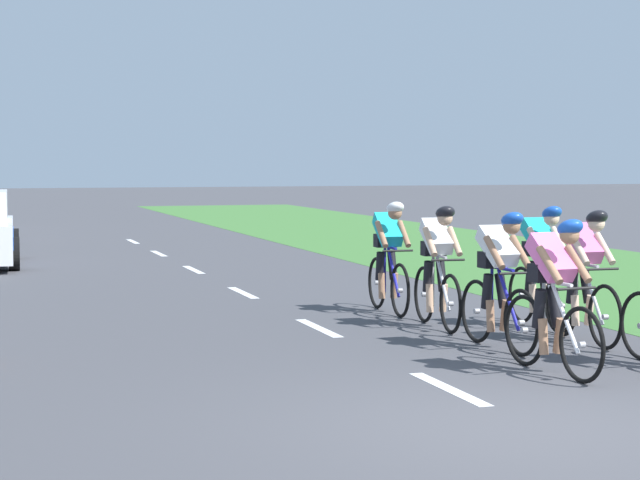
# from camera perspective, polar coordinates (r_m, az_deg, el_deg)

# --- Properties ---
(ground_plane) EXTENTS (160.00, 160.00, 0.00)m
(ground_plane) POSITION_cam_1_polar(r_m,az_deg,el_deg) (9.31, 10.27, -9.02)
(ground_plane) COLOR #424247
(grass_verge) EXTENTS (7.00, 60.00, 0.01)m
(grass_verge) POSITION_cam_1_polar(r_m,az_deg,el_deg) (24.77, 9.41, -0.90)
(grass_verge) COLOR #3D7033
(grass_verge) RESTS_ON ground
(lane_markings_centre) EXTENTS (0.14, 25.60, 0.01)m
(lane_markings_centre) POSITION_cam_1_polar(r_m,az_deg,el_deg) (18.22, -3.83, -2.60)
(lane_markings_centre) COLOR white
(lane_markings_centre) RESTS_ON ground
(cyclist_lead) EXTENTS (0.44, 1.72, 1.56)m
(cyclist_lead) POSITION_cam_1_polar(r_m,az_deg,el_deg) (11.43, 11.43, -2.63)
(cyclist_lead) COLOR black
(cyclist_lead) RESTS_ON ground
(cyclist_third) EXTENTS (0.43, 1.72, 1.56)m
(cyclist_third) POSITION_cam_1_polar(r_m,az_deg,el_deg) (12.83, 8.83, -1.88)
(cyclist_third) COLOR black
(cyclist_third) RESTS_ON ground
(cyclist_fourth) EXTENTS (0.42, 1.72, 1.56)m
(cyclist_fourth) POSITION_cam_1_polar(r_m,az_deg,el_deg) (13.47, 12.88, -1.66)
(cyclist_fourth) COLOR black
(cyclist_fourth) RESTS_ON ground
(cyclist_fifth) EXTENTS (0.44, 1.72, 1.56)m
(cyclist_fifth) POSITION_cam_1_polar(r_m,az_deg,el_deg) (14.37, 5.82, -1.23)
(cyclist_fifth) COLOR black
(cyclist_fifth) RESTS_ON ground
(cyclist_sixth) EXTENTS (0.42, 1.72, 1.56)m
(cyclist_sixth) POSITION_cam_1_polar(r_m,az_deg,el_deg) (14.53, 10.84, -1.23)
(cyclist_sixth) COLOR black
(cyclist_sixth) RESTS_ON ground
(cyclist_seventh) EXTENTS (0.43, 1.72, 1.56)m
(cyclist_seventh) POSITION_cam_1_polar(r_m,az_deg,el_deg) (15.73, 3.41, -0.77)
(cyclist_seventh) COLOR black
(cyclist_seventh) RESTS_ON ground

